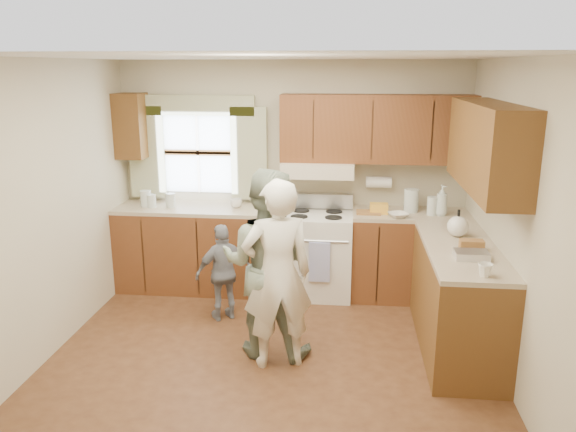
# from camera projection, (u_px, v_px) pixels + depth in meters

# --- Properties ---
(room) EXTENTS (3.80, 3.80, 3.80)m
(room) POSITION_uv_depth(u_px,v_px,m) (270.00, 216.00, 4.56)
(room) COLOR #462715
(room) RESTS_ON ground
(kitchen_fixtures) EXTENTS (3.80, 2.25, 2.15)m
(kitchen_fixtures) POSITION_uv_depth(u_px,v_px,m) (346.00, 230.00, 5.63)
(kitchen_fixtures) COLOR #49250F
(kitchen_fixtures) RESTS_ON ground
(stove) EXTENTS (0.76, 0.67, 1.07)m
(stove) POSITION_uv_depth(u_px,v_px,m) (316.00, 253.00, 6.11)
(stove) COLOR silver
(stove) RESTS_ON ground
(woman_left) EXTENTS (0.67, 0.55, 1.59)m
(woman_left) POSITION_uv_depth(u_px,v_px,m) (277.00, 275.00, 4.55)
(woman_left) COLOR white
(woman_left) RESTS_ON ground
(woman_right) EXTENTS (0.86, 0.71, 1.63)m
(woman_right) POSITION_uv_depth(u_px,v_px,m) (266.00, 264.00, 4.74)
(woman_right) COLOR #274334
(woman_right) RESTS_ON ground
(child) EXTENTS (0.61, 0.49, 0.97)m
(child) POSITION_uv_depth(u_px,v_px,m) (224.00, 272.00, 5.48)
(child) COLOR gray
(child) RESTS_ON ground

